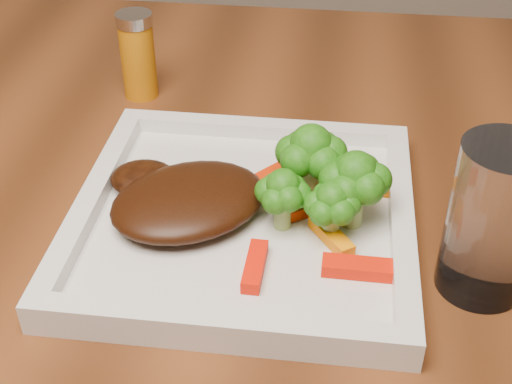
# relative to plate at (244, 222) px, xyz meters

# --- Properties ---
(plate) EXTENTS (0.27, 0.27, 0.01)m
(plate) POSITION_rel_plate_xyz_m (0.00, 0.00, 0.00)
(plate) COLOR silver
(plate) RESTS_ON dining_table
(steak) EXTENTS (0.16, 0.16, 0.03)m
(steak) POSITION_rel_plate_xyz_m (-0.04, -0.00, 0.02)
(steak) COLOR #331507
(steak) RESTS_ON plate
(broccoli_0) EXTENTS (0.08, 0.08, 0.07)m
(broccoli_0) POSITION_rel_plate_xyz_m (0.05, 0.03, 0.04)
(broccoli_0) COLOR #1F6811
(broccoli_0) RESTS_ON plate
(broccoli_1) EXTENTS (0.08, 0.08, 0.06)m
(broccoli_1) POSITION_rel_plate_xyz_m (0.09, 0.00, 0.04)
(broccoli_1) COLOR #2A5C0F
(broccoli_1) RESTS_ON plate
(broccoli_2) EXTENTS (0.05, 0.05, 0.06)m
(broccoli_2) POSITION_rel_plate_xyz_m (0.07, -0.02, 0.04)
(broccoli_2) COLOR #125F0F
(broccoli_2) RESTS_ON plate
(broccoli_3) EXTENTS (0.06, 0.06, 0.06)m
(broccoli_3) POSITION_rel_plate_xyz_m (0.03, -0.01, 0.04)
(broccoli_3) COLOR #185D0F
(broccoli_3) RESTS_ON plate
(carrot_1) EXTENTS (0.06, 0.02, 0.01)m
(carrot_1) POSITION_rel_plate_xyz_m (0.10, -0.06, 0.01)
(carrot_1) COLOR red
(carrot_1) RESTS_ON plate
(carrot_2) EXTENTS (0.01, 0.05, 0.01)m
(carrot_2) POSITION_rel_plate_xyz_m (0.02, -0.06, 0.01)
(carrot_2) COLOR red
(carrot_2) RESTS_ON plate
(carrot_3) EXTENTS (0.06, 0.02, 0.01)m
(carrot_3) POSITION_rel_plate_xyz_m (0.10, 0.05, 0.01)
(carrot_3) COLOR #DE6703
(carrot_3) RESTS_ON plate
(carrot_4) EXTENTS (0.04, 0.05, 0.01)m
(carrot_4) POSITION_rel_plate_xyz_m (0.02, 0.06, 0.01)
(carrot_4) COLOR red
(carrot_4) RESTS_ON plate
(carrot_5) EXTENTS (0.04, 0.05, 0.01)m
(carrot_5) POSITION_rel_plate_xyz_m (0.07, -0.02, 0.01)
(carrot_5) COLOR orange
(carrot_5) RESTS_ON plate
(carrot_6) EXTENTS (0.05, 0.04, 0.01)m
(carrot_6) POSITION_rel_plate_xyz_m (0.05, 0.01, 0.01)
(carrot_6) COLOR red
(carrot_6) RESTS_ON plate
(spice_shaker) EXTENTS (0.04, 0.04, 0.09)m
(spice_shaker) POSITION_rel_plate_xyz_m (-0.14, 0.21, 0.04)
(spice_shaker) COLOR #B86A0A
(spice_shaker) RESTS_ON dining_table
(drinking_glass) EXTENTS (0.08, 0.08, 0.12)m
(drinking_glass) POSITION_rel_plate_xyz_m (0.18, -0.04, 0.05)
(drinking_glass) COLOR silver
(drinking_glass) RESTS_ON dining_table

